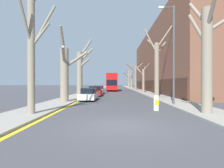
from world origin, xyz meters
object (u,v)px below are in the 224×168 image
street_tree_right_5 (129,79)px  lamp_post (173,50)px  street_tree_left_0 (33,46)px  street_tree_right_0 (207,55)px  street_tree_left_1 (65,72)px  parked_car_0 (89,94)px  street_tree_right_1 (157,65)px  parked_car_1 (95,91)px  street_tree_right_2 (143,79)px  traffic_bollard (156,103)px  street_tree_left_2 (80,72)px  double_decker_bus (112,81)px  street_tree_right_3 (135,77)px  parked_car_2 (99,90)px  street_tree_right_4 (131,80)px

street_tree_right_5 → lamp_post: 55.65m
street_tree_left_0 → street_tree_right_0: size_ratio=1.33×
street_tree_right_0 → street_tree_right_5: bearing=90.2°
street_tree_left_1 → parked_car_0: (1.99, 2.44, -2.39)m
street_tree_right_1 → parked_car_1: street_tree_right_1 is taller
street_tree_right_0 → street_tree_right_2: (-0.08, 24.18, -0.85)m
street_tree_left_0 → traffic_bollard: (7.83, 2.07, -3.60)m
street_tree_left_1 → street_tree_left_2: size_ratio=0.87×
double_decker_bus → lamp_post: size_ratio=1.24×
street_tree_right_3 → parked_car_2: bearing=-118.2°
street_tree_right_4 → parked_car_1: (-8.47, -32.98, -2.15)m
street_tree_right_2 → parked_car_2: 9.38m
street_tree_right_5 → parked_car_1: 45.35m
street_tree_left_0 → parked_car_2: street_tree_left_0 is taller
street_tree_right_4 → parked_car_2: street_tree_right_4 is taller
street_tree_left_2 → street_tree_right_1: bearing=-12.3°
street_tree_right_4 → lamp_post: lamp_post is taller
street_tree_left_1 → parked_car_2: 14.79m
street_tree_right_1 → lamp_post: street_tree_right_1 is taller
street_tree_right_1 → lamp_post: bearing=-93.9°
traffic_bollard → street_tree_right_0: bearing=-31.4°
street_tree_left_1 → street_tree_right_1: (10.45, 5.84, 1.26)m
street_tree_left_0 → street_tree_right_5: street_tree_left_0 is taller
street_tree_left_1 → street_tree_right_0: bearing=-31.4°
street_tree_right_1 → double_decker_bus: bearing=106.6°
street_tree_right_1 → parked_car_1: bearing=159.8°
street_tree_right_1 → street_tree_right_2: (0.08, 11.88, -1.48)m
street_tree_right_0 → traffic_bollard: 4.45m
street_tree_right_0 → parked_car_1: 17.91m
street_tree_left_2 → street_tree_right_0: bearing=-53.7°
street_tree_left_0 → lamp_post: bearing=25.4°
street_tree_left_2 → parked_car_0: street_tree_left_2 is taller
street_tree_right_2 → street_tree_right_5: bearing=90.3°
double_decker_bus → street_tree_right_1: bearing=-73.4°
parked_car_2 → street_tree_left_1: bearing=-97.8°
street_tree_left_2 → traffic_bollard: bearing=-58.3°
street_tree_right_3 → parked_car_0: street_tree_right_3 is taller
street_tree_left_1 → lamp_post: lamp_post is taller
street_tree_left_2 → parked_car_1: 3.69m
street_tree_left_0 → parked_car_1: street_tree_left_0 is taller
lamp_post → parked_car_1: bearing=125.3°
street_tree_left_1 → traffic_bollard: (7.91, -4.82, -2.50)m
street_tree_left_0 → street_tree_right_0: street_tree_left_0 is taller
street_tree_right_1 → parked_car_2: 12.61m
street_tree_right_4 → street_tree_right_5: 11.53m
street_tree_right_1 → parked_car_0: bearing=-158.2°
street_tree_left_1 → street_tree_right_2: size_ratio=1.25×
lamp_post → traffic_bollard: bearing=-127.5°
street_tree_right_4 → double_decker_bus: bearing=-112.5°
double_decker_bus → street_tree_right_3: bearing=27.5°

